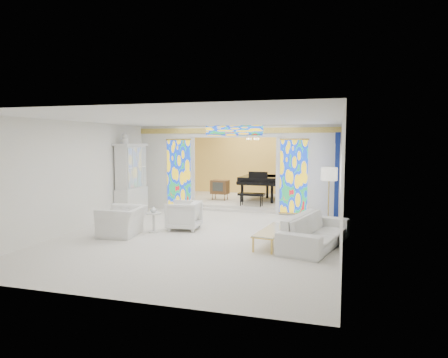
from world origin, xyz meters
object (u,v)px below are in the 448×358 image
(china_cabinet, at_px, (131,180))
(tv_console, at_px, (220,187))
(sofa, at_px, (315,231))
(grand_piano, at_px, (265,180))
(armchair_right, at_px, (184,215))
(armchair_left, at_px, (122,221))
(coffee_table, at_px, (273,231))

(china_cabinet, bearing_deg, tv_console, 52.78)
(sofa, bearing_deg, grand_piano, 35.80)
(armchair_right, bearing_deg, armchair_left, -54.26)
(china_cabinet, height_order, armchair_right, china_cabinet)
(armchair_right, height_order, sofa, armchair_right)
(armchair_left, distance_m, armchair_right, 1.69)
(china_cabinet, bearing_deg, grand_piano, 40.87)
(coffee_table, relative_size, grand_piano, 0.60)
(sofa, bearing_deg, tv_console, 51.11)
(coffee_table, bearing_deg, grand_piano, 101.75)
(china_cabinet, relative_size, grand_piano, 0.95)
(armchair_left, distance_m, coffee_table, 3.95)
(sofa, relative_size, tv_console, 3.29)
(armchair_left, bearing_deg, tv_console, 163.40)
(coffee_table, bearing_deg, armchair_right, 159.63)
(china_cabinet, distance_m, grand_piano, 5.21)
(china_cabinet, distance_m, armchair_right, 3.11)
(sofa, height_order, grand_piano, grand_piano)
(armchair_right, height_order, tv_console, tv_console)
(china_cabinet, distance_m, tv_console, 3.71)
(china_cabinet, xyz_separation_m, armchair_right, (2.53, -1.65, -0.77))
(tv_console, bearing_deg, coffee_table, -57.34)
(sofa, height_order, tv_console, tv_console)
(tv_console, bearing_deg, grand_piano, 20.19)
(sofa, bearing_deg, coffee_table, 113.30)
(armchair_right, xyz_separation_m, sofa, (3.64, -0.85, -0.03))
(tv_console, bearing_deg, armchair_left, -95.25)
(armchair_right, relative_size, coffee_table, 0.51)
(armchair_left, bearing_deg, grand_piano, 149.57)
(china_cabinet, height_order, grand_piano, china_cabinet)
(grand_piano, bearing_deg, china_cabinet, -136.73)
(china_cabinet, xyz_separation_m, armchair_left, (1.24, -2.75, -0.79))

